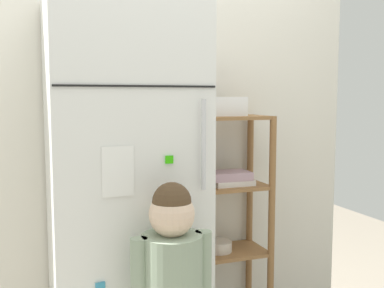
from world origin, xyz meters
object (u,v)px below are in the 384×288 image
at_px(refrigerator, 124,193).
at_px(pantry_shelf_unit, 230,207).
at_px(child_standing, 172,283).
at_px(fruit_bin, 225,108).

distance_m(refrigerator, pantry_shelf_unit, 0.64).
bearing_deg(child_standing, pantry_shelf_unit, 48.33).
xyz_separation_m(refrigerator, pantry_shelf_unit, (0.61, 0.15, -0.15)).
height_order(refrigerator, fruit_bin, refrigerator).
height_order(pantry_shelf_unit, fruit_bin, fruit_bin).
distance_m(refrigerator, fruit_bin, 0.71).
bearing_deg(child_standing, fruit_bin, 50.53).
relative_size(refrigerator, fruit_bin, 9.39).
bearing_deg(refrigerator, child_standing, -77.93).
height_order(child_standing, fruit_bin, fruit_bin).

